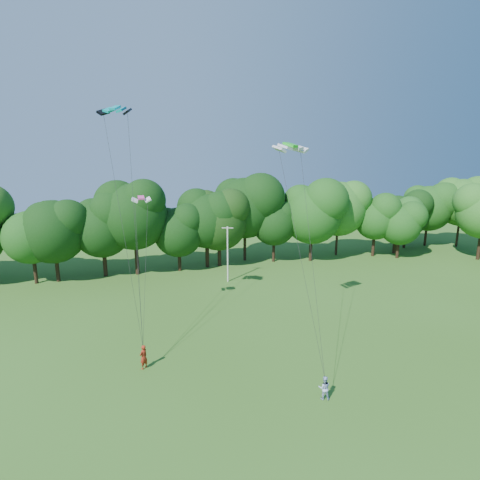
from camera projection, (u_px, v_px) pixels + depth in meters
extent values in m
plane|color=#335E19|center=(305.00, 462.00, 19.44)|extent=(160.00, 160.00, 0.00)
cylinder|color=silver|center=(228.00, 254.00, 46.57)|extent=(0.18, 0.18, 7.08)
cube|color=silver|center=(227.00, 228.00, 45.83)|extent=(1.37, 0.52, 0.08)
imported|color=maroon|center=(144.00, 357.00, 27.79)|extent=(0.81, 0.80, 1.87)
imported|color=#A5B8E5|center=(324.00, 388.00, 24.31)|extent=(0.94, 0.84, 1.61)
cube|color=#0599A0|center=(115.00, 108.00, 29.06)|extent=(2.75, 2.04, 0.50)
cube|color=green|center=(290.00, 145.00, 29.51)|extent=(3.11, 2.20, 0.47)
cube|color=#E43F97|center=(141.00, 198.00, 32.47)|extent=(1.69, 0.88, 0.31)
cylinder|color=black|center=(219.00, 251.00, 53.68)|extent=(0.44, 0.44, 4.41)
ellipsoid|color=black|center=(219.00, 211.00, 52.40)|extent=(8.81, 8.81, 9.61)
cylinder|color=black|center=(395.00, 244.00, 60.79)|extent=(0.39, 0.39, 3.17)
ellipsoid|color=#1D4E17|center=(397.00, 218.00, 59.87)|extent=(6.34, 6.34, 6.92)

